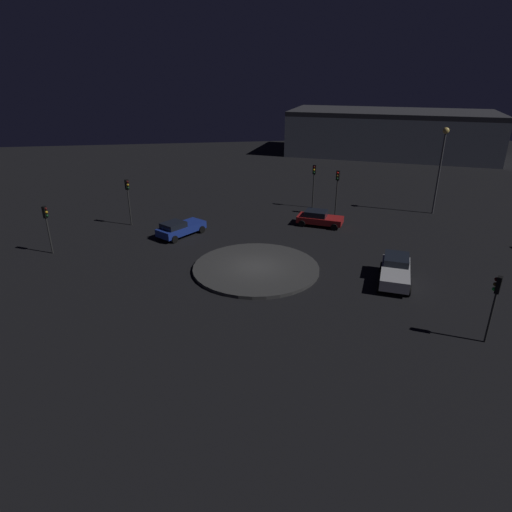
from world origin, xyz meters
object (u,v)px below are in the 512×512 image
Objects in this scene: car_silver at (395,271)px; car_blue at (180,228)px; car_red at (319,218)px; traffic_light_west at (47,220)px; traffic_light_northwest at (128,193)px; streetlamp_northeast at (442,155)px; store_building at (390,133)px; traffic_light_northeast_near at (314,178)px; traffic_light_northeast at (337,184)px; traffic_light_southeast at (495,296)px.

car_blue is at bearing -101.16° from car_silver.
car_red is (12.45, 0.94, -0.01)m from car_blue.
traffic_light_northwest is (5.28, 5.91, 0.29)m from traffic_light_west.
streetlamp_northeast is 32.32m from store_building.
traffic_light_northwest is at bearing 63.68° from store_building.
traffic_light_northeast_near reaches higher than traffic_light_west.
traffic_light_northeast_near reaches higher than car_silver.
streetlamp_northeast is (9.76, -0.68, 2.58)m from traffic_light_northeast.
car_blue reaches higher than car_red.
traffic_light_northeast is at bearing -41.85° from traffic_light_southeast.
car_silver is 17.75m from streetlamp_northeast.
traffic_light_southeast is 0.87× the size of traffic_light_northeast_near.
traffic_light_southeast is 0.90× the size of traffic_light_northwest.
car_blue is 1.15× the size of traffic_light_west.
car_blue is 0.99× the size of car_red.
streetlamp_northeast reaches higher than car_silver.
store_building is at bearing 85.08° from car_red.
streetlamp_northeast is (12.10, 1.87, 4.99)m from car_red.
car_silver is 0.14× the size of store_building.
store_building is at bearing 87.01° from traffic_light_northwest.
car_blue is at bearing 70.32° from store_building.
traffic_light_west is (-25.69, 15.78, -0.01)m from traffic_light_southeast.
traffic_light_northeast_near is 0.13× the size of store_building.
traffic_light_southeast is (15.98, -18.19, 2.00)m from car_blue.
store_building is at bearing 58.91° from traffic_light_west.
car_blue is 0.99× the size of traffic_light_northeast_near.
traffic_light_northwest is 29.12m from streetlamp_northeast.
streetlamp_northeast is (24.55, 2.81, 4.98)m from car_blue.
traffic_light_southeast reaches higher than car_red.
store_building is at bearing 172.98° from traffic_light_northeast_near.
traffic_light_northwest is 19.23m from traffic_light_northeast.
car_red is at bearing -34.51° from traffic_light_southeast.
traffic_light_northeast is (2.35, 2.54, 2.41)m from car_red.
car_blue is 0.12× the size of store_building.
car_silver is at bearing 91.83° from store_building.
traffic_light_northwest is at bearing 67.25° from traffic_light_west.
traffic_light_west is 7.93m from traffic_light_northwest.
traffic_light_northeast_near is at bearing -16.69° from car_blue.
traffic_light_northeast is at bearing 83.37° from store_building.
traffic_light_northeast_near is at bearing 57.63° from traffic_light_northwest.
traffic_light_southeast reaches higher than traffic_light_west.
traffic_light_northeast reaches higher than car_silver.
car_silver is at bearing 11.03° from traffic_light_northwest.
streetlamp_northeast is at bearing 169.20° from car_silver.
streetlamp_northeast reaches higher than traffic_light_northwest.
traffic_light_northeast_near is (23.02, 8.78, 0.41)m from traffic_light_west.
traffic_light_northeast is (14.80, 3.48, 2.40)m from car_blue.
traffic_light_northeast_near is at bearing 39.87° from traffic_light_west.
car_red is at bearing 82.40° from store_building.
traffic_light_northwest is at bearing 99.46° from car_blue.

